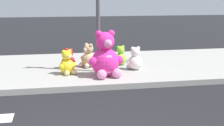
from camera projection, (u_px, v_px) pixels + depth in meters
The scene contains 9 objects.
sidewalk at pixel (62, 69), 9.66m from camera, with size 28.00×4.40×0.15m, color #9E9B93.
sign_pole at pixel (98, 11), 8.69m from camera, with size 0.56×0.11×3.20m.
plush_pink_large at pixel (106, 58), 8.40m from camera, with size 0.94×0.86×1.23m.
plush_yellow at pixel (67, 64), 8.68m from camera, with size 0.48×0.49×0.68m.
plush_white at pixel (135, 60), 9.22m from camera, with size 0.51×0.48×0.68m.
plush_tan at pixel (88, 58), 9.54m from camera, with size 0.52×0.50×0.72m.
plush_red at pixel (69, 60), 9.33m from camera, with size 0.43×0.43×0.61m.
plush_teal at pixel (107, 60), 9.63m from camera, with size 0.37×0.36×0.51m.
plush_lime at pixel (120, 57), 9.85m from camera, with size 0.45×0.43×0.61m.
Camera 1 is at (-0.23, -4.32, 2.29)m, focal length 50.92 mm.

